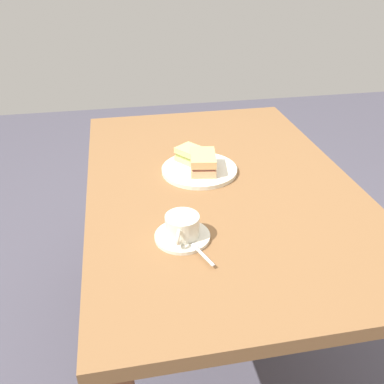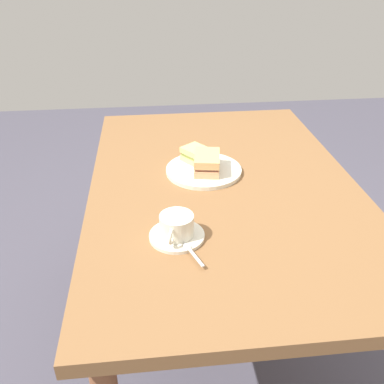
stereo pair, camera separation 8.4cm
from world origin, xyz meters
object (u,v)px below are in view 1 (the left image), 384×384
(spoon, at_px, (199,250))
(sandwich_back, at_px, (193,156))
(dining_table, at_px, (219,204))
(coffee_cup, at_px, (182,225))
(sandwich_plate, at_px, (199,170))
(coffee_saucer, at_px, (182,236))
(sandwich_front, at_px, (203,162))

(spoon, bearing_deg, sandwich_back, 170.72)
(sandwich_back, bearing_deg, dining_table, 29.18)
(coffee_cup, height_order, spoon, coffee_cup)
(dining_table, bearing_deg, spoon, -22.10)
(sandwich_plate, distance_m, spoon, 0.44)
(sandwich_plate, bearing_deg, coffee_saucer, -18.38)
(sandwich_plate, height_order, sandwich_front, sandwich_front)
(dining_table, distance_m, coffee_cup, 0.36)
(sandwich_front, relative_size, sandwich_back, 1.00)
(sandwich_front, height_order, sandwich_back, sandwich_front)
(sandwich_front, relative_size, coffee_cup, 1.20)
(sandwich_plate, relative_size, sandwich_back, 1.88)
(dining_table, bearing_deg, sandwich_back, -150.82)
(sandwich_front, bearing_deg, coffee_saucer, -20.45)
(spoon, bearing_deg, sandwich_plate, 168.20)
(spoon, bearing_deg, sandwich_front, 166.66)
(sandwich_plate, height_order, coffee_cup, coffee_cup)
(dining_table, distance_m, coffee_saucer, 0.35)
(coffee_saucer, xyz_separation_m, spoon, (0.07, 0.03, 0.01))
(sandwich_front, bearing_deg, coffee_cup, -20.44)
(coffee_cup, distance_m, spoon, 0.08)
(sandwich_back, distance_m, coffee_cup, 0.42)
(dining_table, bearing_deg, sandwich_plate, -142.92)
(sandwich_back, bearing_deg, spoon, -9.28)
(spoon, bearing_deg, coffee_saucer, -159.08)
(dining_table, bearing_deg, sandwich_front, -140.17)
(dining_table, height_order, sandwich_front, sandwich_front)
(sandwich_plate, distance_m, coffee_cup, 0.38)
(sandwich_front, height_order, coffee_saucer, sandwich_front)
(sandwich_plate, relative_size, coffee_cup, 2.25)
(dining_table, height_order, sandwich_back, sandwich_back)
(sandwich_front, distance_m, sandwich_back, 0.07)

